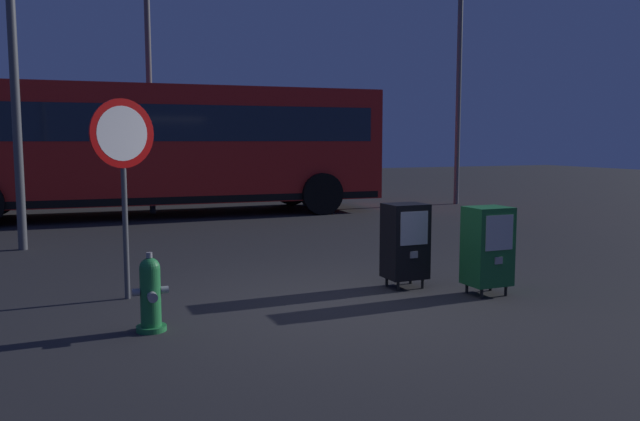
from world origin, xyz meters
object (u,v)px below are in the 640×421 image
stop_sign (123,156)px  street_light_near_left (148,53)px  bus_near (158,143)px  newspaper_box_primary (488,246)px  bus_far (106,142)px  street_light_near_right (460,25)px  newspaper_box_secondary (405,241)px  fire_hydrant (150,294)px

stop_sign → street_light_near_left: size_ratio=0.34×
bus_near → newspaper_box_primary: bearing=-73.6°
bus_near → bus_far: (-0.84, 4.34, 0.00)m
bus_far → street_light_near_right: bearing=-34.5°
bus_near → street_light_near_left: 2.17m
newspaper_box_secondary → street_light_near_left: bearing=100.3°
stop_sign → street_light_near_left: (1.48, 8.53, 2.25)m
stop_sign → bus_near: 8.30m
bus_far → street_light_near_right: 10.64m
bus_near → street_light_near_right: bearing=-0.5°
street_light_near_right → bus_near: bearing=176.5°
fire_hydrant → bus_near: (1.52, 9.49, 1.36)m
newspaper_box_primary → street_light_near_left: size_ratio=0.15×
fire_hydrant → street_light_near_left: bearing=81.9°
stop_sign → bus_near: bus_near is taller
fire_hydrant → bus_near: size_ratio=0.07×
fire_hydrant → bus_far: (0.68, 13.83, 1.36)m
street_light_near_left → stop_sign: bearing=-99.9°
newspaper_box_primary → bus_near: (-2.26, 9.53, 1.14)m
fire_hydrant → bus_near: bus_near is taller
fire_hydrant → newspaper_box_secondary: 3.17m
street_light_near_right → newspaper_box_secondary: bearing=-127.9°
fire_hydrant → stop_sign: size_ratio=0.33×
bus_far → street_light_near_right: street_light_near_right is taller
fire_hydrant → street_light_near_right: bearing=43.1°
street_light_near_left → bus_far: bearing=100.4°
newspaper_box_primary → street_light_near_right: bearing=57.2°
stop_sign → bus_far: bearing=86.5°
newspaper_box_secondary → bus_near: (-1.58, 8.85, 1.14)m
bus_near → street_light_near_right: (8.08, -0.50, 3.18)m
stop_sign → street_light_near_right: (9.67, 7.65, 3.29)m
newspaper_box_secondary → bus_near: bearing=100.1°
newspaper_box_secondary → street_light_near_right: (6.51, 8.35, 4.32)m
fire_hydrant → street_light_near_left: size_ratio=0.11×
newspaper_box_primary → bus_far: (-3.10, 13.87, 1.14)m
newspaper_box_primary → newspaper_box_secondary: 0.97m
street_light_near_left → street_light_near_right: 8.31m
bus_far → street_light_near_right: (8.92, -4.84, 3.18)m
bus_near → street_light_near_right: 8.70m
newspaper_box_secondary → street_light_near_right: bearing=52.1°
fire_hydrant → street_light_near_left: (1.41, 9.87, 3.49)m
stop_sign → street_light_near_right: bearing=38.3°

